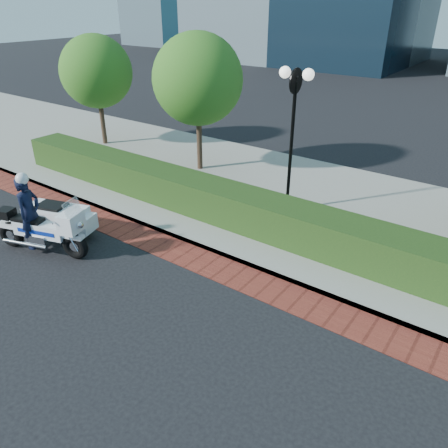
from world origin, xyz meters
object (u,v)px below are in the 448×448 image
Objects in this scene: tree_b at (198,80)px; police_motorcycle at (46,220)px; lamppost at (293,120)px; tree_a at (96,72)px.

police_motorcycle is at bearing -88.17° from tree_b.
tree_a is (-10.00, 1.30, 0.26)m from lamppost.
tree_a is 9.19m from police_motorcycle.
tree_a is 0.94× the size of tree_b.
tree_a is at bearing 112.11° from police_motorcycle.
tree_a is 5.50m from tree_b.
police_motorcycle is (-4.28, -5.46, -2.20)m from lamppost.
tree_b reaches higher than tree_a.
police_motorcycle is (5.72, -6.76, -2.47)m from tree_a.
tree_b is (5.50, 0.00, 0.21)m from tree_a.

